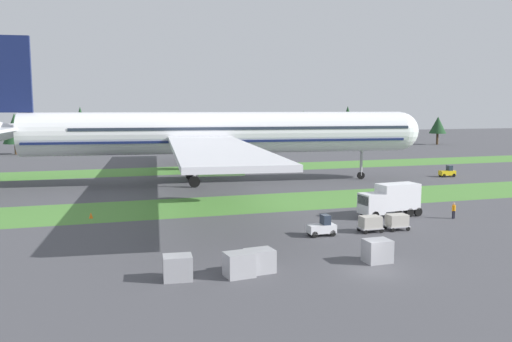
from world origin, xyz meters
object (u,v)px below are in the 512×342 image
Objects in this scene: catering_truck at (391,199)px; baggage_tug at (322,227)px; airliner at (206,133)px; pushback_tractor at (448,172)px; cargo_dolly_lead at (370,223)px; uld_container_2 at (260,261)px; uld_container_0 at (178,268)px; uld_container_1 at (239,265)px; ground_crew_marshaller at (454,210)px; ground_crew_loader at (374,207)px; uld_container_3 at (377,251)px; cargo_dolly_second at (397,221)px; taxiway_marker_0 at (91,215)px; taxiway_marker_1 at (389,205)px.

baggage_tug is at bearing 114.06° from catering_truck.
airliner reaches higher than pushback_tractor.
uld_container_2 is (-13.89, -8.70, -0.08)m from cargo_dolly_lead.
catering_truck is 3.56× the size of uld_container_0.
pushback_tractor is 63.21m from uld_container_1.
uld_container_1 is (-27.21, -12.08, -0.08)m from ground_crew_marshaller.
ground_crew_loader is 0.87× the size of uld_container_3.
ground_crew_loader is 28.69m from uld_container_0.
cargo_dolly_lead is 21.69m from uld_container_0.
cargo_dolly_lead is 18.12m from uld_container_1.
ground_crew_loader is at bearing 137.96° from pushback_tractor.
ground_crew_marshaller is 19.93m from uld_container_3.
uld_container_0 is 5.99m from uld_container_2.
airliner is 38.78m from cargo_dolly_second.
uld_container_0 is 15.47m from uld_container_3.
uld_container_0 is 1.00× the size of uld_container_3.
catering_truck reaches higher than taxiway_marker_0.
uld_container_3 is (0.61, -9.02, 0.07)m from baggage_tug.
airliner reaches higher than cargo_dolly_second.
uld_container_3 reaches higher than cargo_dolly_second.
baggage_tug is 4.06× the size of taxiway_marker_0.
taxiway_marker_0 is (-29.93, 7.68, -0.62)m from ground_crew_loader.
ground_crew_loader is (-1.43, 0.98, -1.01)m from catering_truck.
cargo_dolly_lead is at bearing -90.00° from baggage_tug.
cargo_dolly_lead is 13.47m from taxiway_marker_1.
pushback_tractor is 1.36× the size of uld_container_3.
uld_container_3 is at bearing 141.09° from cargo_dolly_second.
cargo_dolly_lead is 4.49× the size of taxiway_marker_1.
taxiway_marker_0 is 1.31× the size of taxiway_marker_1.
taxiway_marker_1 is (8.35, 10.55, -0.67)m from cargo_dolly_lead.
uld_container_0 is at bearing 172.48° from uld_container_1.
taxiway_marker_0 is at bearing 63.30° from cargo_dolly_second.
uld_container_2 is (-8.86, -8.72, 0.03)m from baggage_tug.
taxiway_marker_0 is at bearing 113.03° from pushback_tractor.
uld_container_3 is at bearing -47.89° from taxiway_marker_0.
cargo_dolly_second is at bearing 9.09° from ground_crew_loader.
catering_truck is 17.99m from uld_container_3.
uld_container_2 is at bearing -0.23° from uld_container_0.
uld_container_2 is at bearing -63.10° from taxiway_marker_0.
taxiway_marker_0 is (-28.55, 14.51, -0.60)m from cargo_dolly_second.
ground_crew_marshaller is (8.72, 2.85, 0.03)m from cargo_dolly_second.
cargo_dolly_lead is 1.00× the size of cargo_dolly_second.
uld_container_2 is 4.07× the size of taxiway_marker_1.
cargo_dolly_lead is 1.27× the size of ground_crew_marshaller.
uld_container_3 is at bearing 144.31° from pushback_tractor.
cargo_dolly_lead is 1.10× the size of uld_container_3.
pushback_tractor is 61.57m from uld_container_2.
cargo_dolly_lead is 8.23m from catering_truck.
baggage_tug is 5.31× the size of taxiway_marker_1.
cargo_dolly_second is 11.59m from uld_container_3.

